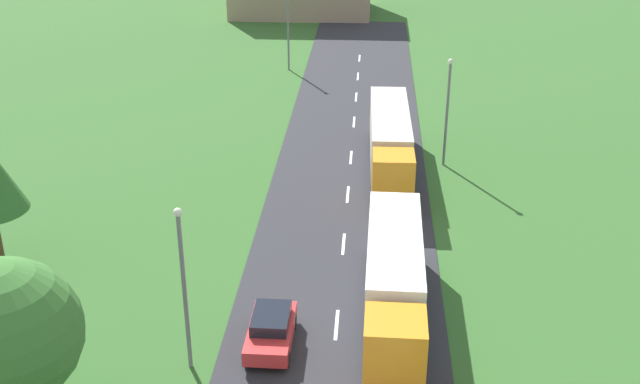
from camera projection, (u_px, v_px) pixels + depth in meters
The scene contains 7 objects.
truck_second at pixel (394, 279), 35.29m from camera, with size 2.65×12.26×3.66m.
truck_third at pixel (390, 141), 50.84m from camera, with size 2.70×13.67×3.69m.
car_third at pixel (271, 329), 33.99m from camera, with size 1.93×4.08×1.52m.
lamppost_second at pixel (184, 281), 31.26m from camera, with size 0.36×0.36×7.46m.
lamppost_third at pixel (447, 106), 51.06m from camera, with size 0.36×0.36×7.34m.
lamppost_fourth at pixel (288, 25), 71.79m from camera, with size 0.36×0.36×7.45m.
tree_oak at pixel (6, 334), 27.38m from camera, with size 5.43×5.43×7.30m.
Camera 1 is at (1.28, 2.89, 20.67)m, focal length 43.84 mm.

